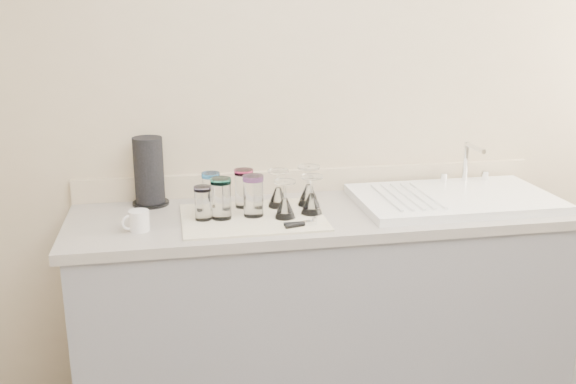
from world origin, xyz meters
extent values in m
cube|color=tan|center=(0.00, 1.50, 1.25)|extent=(3.50, 0.04, 2.50)
cube|color=slate|center=(0.00, 1.20, 0.43)|extent=(2.00, 0.60, 0.86)
cube|color=gray|center=(0.00, 1.20, 0.88)|extent=(2.06, 0.62, 0.04)
cube|color=white|center=(0.55, 1.20, 0.92)|extent=(0.82, 0.50, 0.03)
cylinder|color=silver|center=(0.69, 1.40, 1.03)|extent=(0.02, 0.02, 0.18)
cylinder|color=silver|center=(0.69, 1.32, 1.10)|extent=(0.02, 0.16, 0.02)
cylinder|color=silver|center=(0.59, 1.40, 0.96)|extent=(0.03, 0.03, 0.04)
cylinder|color=silver|center=(0.79, 1.40, 0.96)|extent=(0.03, 0.03, 0.04)
cube|color=silver|center=(-0.31, 1.15, 0.90)|extent=(0.55, 0.42, 0.01)
cylinder|color=white|center=(-0.46, 1.29, 0.97)|extent=(0.07, 0.07, 0.13)
cylinder|color=blue|center=(-0.46, 1.29, 1.05)|extent=(0.07, 0.07, 0.02)
cylinder|color=white|center=(-0.33, 1.28, 0.98)|extent=(0.07, 0.07, 0.14)
cylinder|color=#E02E85|center=(-0.33, 1.28, 1.05)|extent=(0.08, 0.08, 0.02)
cylinder|color=white|center=(-0.50, 1.15, 0.97)|extent=(0.06, 0.06, 0.12)
cylinder|color=#9C92D7|center=(-0.50, 1.15, 1.03)|extent=(0.07, 0.07, 0.02)
cylinder|color=white|center=(-0.43, 1.15, 0.98)|extent=(0.08, 0.08, 0.14)
cylinder|color=#31CFBA|center=(-0.43, 1.15, 1.06)|extent=(0.08, 0.08, 0.02)
cylinder|color=white|center=(-0.31, 1.16, 0.98)|extent=(0.08, 0.08, 0.14)
cylinder|color=#75449C|center=(-0.31, 1.16, 1.06)|extent=(0.08, 0.08, 0.02)
cone|color=white|center=(-0.19, 1.26, 0.95)|extent=(0.09, 0.09, 0.08)
cylinder|color=white|center=(-0.19, 1.26, 1.02)|extent=(0.01, 0.01, 0.06)
cylinder|color=white|center=(-0.19, 1.26, 1.06)|extent=(0.09, 0.09, 0.01)
cone|color=white|center=(-0.06, 1.26, 0.95)|extent=(0.09, 0.09, 0.09)
cylinder|color=white|center=(-0.06, 1.26, 1.03)|extent=(0.01, 0.01, 0.07)
cylinder|color=white|center=(-0.06, 1.26, 1.07)|extent=(0.09, 0.09, 0.01)
cone|color=white|center=(-0.19, 1.11, 0.95)|extent=(0.08, 0.08, 0.08)
cylinder|color=white|center=(-0.19, 1.11, 1.02)|extent=(0.01, 0.01, 0.06)
cylinder|color=white|center=(-0.19, 1.11, 1.05)|extent=(0.08, 0.08, 0.01)
cone|color=white|center=(-0.08, 1.15, 0.95)|extent=(0.09, 0.09, 0.08)
cylinder|color=white|center=(-0.08, 1.15, 1.02)|extent=(0.01, 0.01, 0.06)
cylinder|color=white|center=(-0.08, 1.15, 1.06)|extent=(0.09, 0.09, 0.01)
cube|color=silver|center=(-0.11, 1.01, 0.92)|extent=(0.05, 0.03, 0.02)
cylinder|color=black|center=(-0.16, 1.00, 0.92)|extent=(0.10, 0.04, 0.02)
cylinder|color=black|center=(-0.16, 1.01, 0.92)|extent=(0.10, 0.02, 0.02)
cylinder|color=silver|center=(-0.74, 1.09, 0.94)|extent=(0.10, 0.10, 0.08)
torus|color=silver|center=(-0.78, 1.07, 0.94)|extent=(0.06, 0.03, 0.06)
cylinder|color=black|center=(-0.70, 1.41, 0.91)|extent=(0.15, 0.15, 0.01)
cylinder|color=black|center=(-0.70, 1.41, 1.05)|extent=(0.12, 0.12, 0.27)
camera|label=1|loc=(-0.62, -1.21, 1.70)|focal=40.00mm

